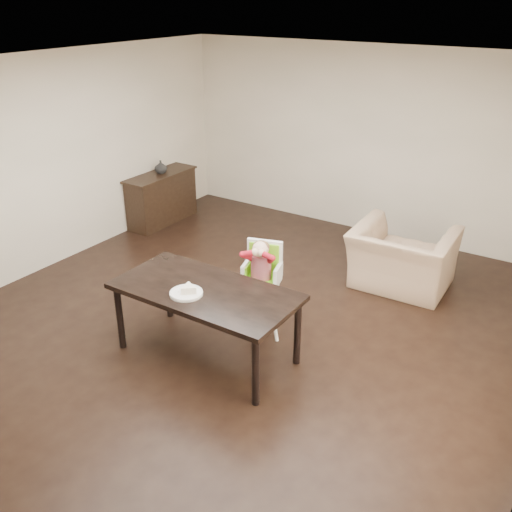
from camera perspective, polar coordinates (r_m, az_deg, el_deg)
The scene contains 8 objects.
ground at distance 6.19m, azimuth -2.51°, elevation -7.73°, with size 7.00×7.00×0.00m, color black.
room_walls at distance 5.41m, azimuth -2.89°, elevation 9.00°, with size 6.02×7.02×2.71m.
dining_table at distance 5.52m, azimuth -5.08°, elevation -4.05°, with size 1.80×0.90×0.75m.
high_chair at distance 5.99m, azimuth 0.56°, elevation -1.02°, with size 0.52×0.52×1.01m.
plate at distance 5.40m, azimuth -6.90°, elevation -3.54°, with size 0.38×0.38×0.09m.
armchair at distance 7.11m, azimuth 14.50°, elevation 0.70°, with size 1.17×0.76×1.02m, color tan.
sideboard at distance 9.06m, azimuth -9.40°, elevation 5.76°, with size 0.44×1.26×0.79m.
vase at distance 8.93m, azimuth -9.50°, elevation 8.76°, with size 0.19×0.20×0.19m, color #99999E.
Camera 1 is at (3.06, -4.20, 3.36)m, focal length 40.00 mm.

